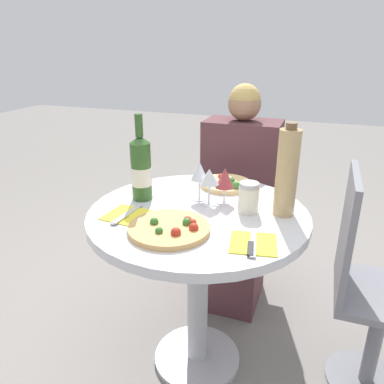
{
  "coord_description": "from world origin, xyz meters",
  "views": [
    {
      "loc": [
        0.42,
        -1.25,
        1.35
      ],
      "look_at": [
        -0.0,
        -0.06,
        0.85
      ],
      "focal_mm": 35.0,
      "sensor_mm": 36.0,
      "label": 1
    }
  ],
  "objects_px": {
    "dining_table": "(198,244)",
    "chair_behind_diner": "(241,208)",
    "tall_carafe": "(287,173)",
    "seated_diner": "(236,209)",
    "chair_empty_side": "(367,291)",
    "wine_bottle": "(141,168)",
    "pizza_large": "(170,228)"
  },
  "relations": [
    {
      "from": "tall_carafe",
      "to": "dining_table",
      "type": "bearing_deg",
      "value": -165.1
    },
    {
      "from": "chair_behind_diner",
      "to": "seated_diner",
      "type": "relative_size",
      "value": 0.79
    },
    {
      "from": "chair_behind_diner",
      "to": "tall_carafe",
      "type": "bearing_deg",
      "value": 114.05
    },
    {
      "from": "pizza_large",
      "to": "tall_carafe",
      "type": "height_order",
      "value": "tall_carafe"
    },
    {
      "from": "chair_empty_side",
      "to": "pizza_large",
      "type": "height_order",
      "value": "chair_empty_side"
    },
    {
      "from": "dining_table",
      "to": "pizza_large",
      "type": "height_order",
      "value": "pizza_large"
    },
    {
      "from": "dining_table",
      "to": "chair_behind_diner",
      "type": "relative_size",
      "value": 0.92
    },
    {
      "from": "pizza_large",
      "to": "seated_diner",
      "type": "bearing_deg",
      "value": 85.87
    },
    {
      "from": "dining_table",
      "to": "chair_empty_side",
      "type": "relative_size",
      "value": 0.92
    },
    {
      "from": "chair_behind_diner",
      "to": "tall_carafe",
      "type": "xyz_separation_m",
      "value": [
        0.29,
        -0.65,
        0.46
      ]
    },
    {
      "from": "chair_behind_diner",
      "to": "seated_diner",
      "type": "height_order",
      "value": "seated_diner"
    },
    {
      "from": "pizza_large",
      "to": "wine_bottle",
      "type": "relative_size",
      "value": 0.81
    },
    {
      "from": "pizza_large",
      "to": "tall_carafe",
      "type": "xyz_separation_m",
      "value": [
        0.35,
        0.28,
        0.15
      ]
    },
    {
      "from": "tall_carafe",
      "to": "chair_behind_diner",
      "type": "bearing_deg",
      "value": 114.05
    },
    {
      "from": "chair_behind_diner",
      "to": "wine_bottle",
      "type": "distance_m",
      "value": 0.87
    },
    {
      "from": "seated_diner",
      "to": "chair_empty_side",
      "type": "bearing_deg",
      "value": 144.2
    },
    {
      "from": "chair_empty_side",
      "to": "pizza_large",
      "type": "xyz_separation_m",
      "value": [
        -0.69,
        -0.32,
        0.31
      ]
    },
    {
      "from": "chair_behind_diner",
      "to": "wine_bottle",
      "type": "bearing_deg",
      "value": 68.3
    },
    {
      "from": "chair_empty_side",
      "to": "wine_bottle",
      "type": "distance_m",
      "value": 1.01
    },
    {
      "from": "chair_empty_side",
      "to": "tall_carafe",
      "type": "relative_size",
      "value": 2.66
    },
    {
      "from": "chair_behind_diner",
      "to": "chair_empty_side",
      "type": "relative_size",
      "value": 1.0
    },
    {
      "from": "chair_behind_diner",
      "to": "chair_empty_side",
      "type": "bearing_deg",
      "value": 136.22
    },
    {
      "from": "chair_behind_diner",
      "to": "chair_empty_side",
      "type": "height_order",
      "value": "same"
    },
    {
      "from": "dining_table",
      "to": "chair_behind_diner",
      "type": "height_order",
      "value": "chair_behind_diner"
    },
    {
      "from": "pizza_large",
      "to": "chair_behind_diner",
      "type": "bearing_deg",
      "value": 86.54
    },
    {
      "from": "chair_behind_diner",
      "to": "tall_carafe",
      "type": "relative_size",
      "value": 2.66
    },
    {
      "from": "seated_diner",
      "to": "chair_empty_side",
      "type": "relative_size",
      "value": 1.26
    },
    {
      "from": "chair_empty_side",
      "to": "wine_bottle",
      "type": "height_order",
      "value": "wine_bottle"
    },
    {
      "from": "wine_bottle",
      "to": "tall_carafe",
      "type": "bearing_deg",
      "value": 4.45
    },
    {
      "from": "seated_diner",
      "to": "wine_bottle",
      "type": "xyz_separation_m",
      "value": [
        -0.28,
        -0.55,
        0.37
      ]
    },
    {
      "from": "dining_table",
      "to": "wine_bottle",
      "type": "xyz_separation_m",
      "value": [
        -0.26,
        0.04,
        0.28
      ]
    },
    {
      "from": "chair_behind_diner",
      "to": "pizza_large",
      "type": "xyz_separation_m",
      "value": [
        -0.06,
        -0.93,
        0.31
      ]
    }
  ]
}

